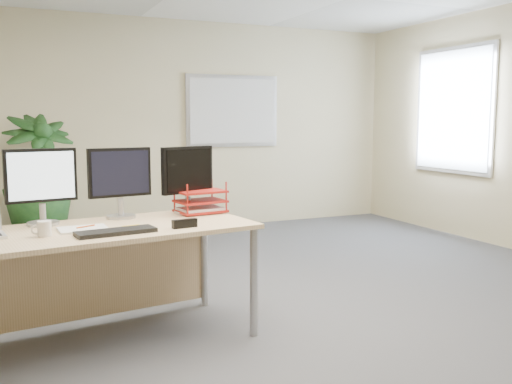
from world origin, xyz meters
name	(u,v)px	position (x,y,z in m)	size (l,w,h in m)	color
floor	(288,340)	(0.00, 0.00, 0.00)	(8.00, 8.00, 0.00)	#434348
back_wall	(143,126)	(0.00, 4.00, 1.35)	(7.00, 0.04, 2.70)	beige
whiteboard	(233,111)	(1.20, 3.97, 1.55)	(1.30, 0.04, 0.95)	#BBBBC0
window	(453,110)	(3.47, 2.30, 1.55)	(0.04, 1.30, 1.55)	#BBBBC0
desk	(90,251)	(-1.17, 0.52, 0.60)	(2.08, 1.09, 0.76)	tan
floor_plant	(39,182)	(-1.30, 3.51, 0.75)	(0.84, 0.84, 1.50)	#153A19
monitor_left	(41,181)	(-1.43, 0.68, 1.04)	(0.44, 0.20, 0.49)	#A5A5AA
monitor_right	(120,178)	(-0.92, 0.74, 1.04)	(0.44, 0.20, 0.48)	#A5A5AA
monitor_dark	(188,175)	(-0.44, 0.74, 1.04)	(0.42, 0.20, 0.48)	#A5A5AA
keyboard	(116,232)	(-1.06, 0.19, 0.77)	(0.47, 0.16, 0.03)	black
coffee_mug	(44,229)	(-1.45, 0.29, 0.81)	(0.12, 0.08, 0.09)	silver
spiral_notebook	(83,229)	(-1.22, 0.40, 0.77)	(0.29, 0.22, 0.01)	silver
orange_pen	(86,226)	(-1.20, 0.42, 0.78)	(0.01, 0.01, 0.13)	#DA5418
yellow_highlighter	(131,226)	(-0.94, 0.36, 0.77)	(0.02, 0.02, 0.11)	yellow
letter_tray	(200,203)	(-0.35, 0.72, 0.83)	(0.37, 0.30, 0.16)	maroon
stapler	(185,223)	(-0.63, 0.22, 0.79)	(0.16, 0.04, 0.05)	black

